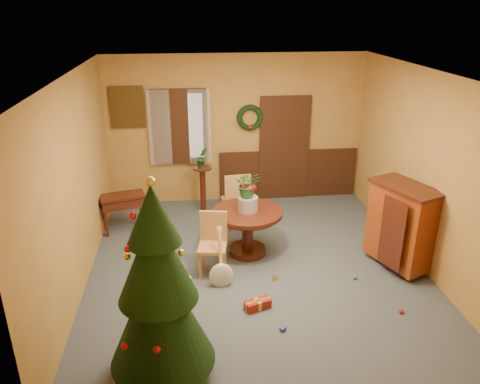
{
  "coord_description": "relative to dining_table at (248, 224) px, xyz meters",
  "views": [
    {
      "loc": [
        -0.95,
        -6.11,
        3.78
      ],
      "look_at": [
        -0.2,
        0.4,
        1.1
      ],
      "focal_mm": 35.0,
      "sensor_mm": 36.0,
      "label": 1
    }
  ],
  "objects": [
    {
      "name": "gift_c",
      "position": [
        -1.5,
        -2.04,
        -0.46
      ],
      "size": [
        0.31,
        0.32,
        0.14
      ],
      "color": "brown",
      "rests_on": "floor"
    },
    {
      "name": "toy_c",
      "position": [
        -0.2,
        -1.44,
        -0.5
      ],
      "size": [
        0.09,
        0.09,
        0.05
      ],
      "primitive_type": "cube",
      "rotation": [
        0.0,
        0.0,
        0.83
      ],
      "color": "yellow",
      "rests_on": "floor"
    },
    {
      "name": "plant_stand",
      "position": [
        -0.64,
        1.7,
        0.04
      ],
      "size": [
        0.35,
        0.35,
        0.91
      ],
      "color": "black",
      "rests_on": "floor"
    },
    {
      "name": "guitar",
      "position": [
        -0.49,
        -0.88,
        -0.12
      ],
      "size": [
        0.43,
        0.58,
        0.8
      ],
      "primitive_type": null,
      "rotation": [
        -0.49,
        0.0,
        -0.16
      ],
      "color": "beige",
      "rests_on": "floor"
    },
    {
      "name": "centerpiece_plant",
      "position": [
        0.0,
        -0.0,
        0.67
      ],
      "size": [
        0.39,
        0.33,
        0.43
      ],
      "primitive_type": "imported",
      "color": "#1E4C23",
      "rests_on": "urn"
    },
    {
      "name": "gift_a",
      "position": [
        -1.63,
        -2.65,
        -0.45
      ],
      "size": [
        0.34,
        0.31,
        0.15
      ],
      "color": "brown",
      "rests_on": "floor"
    },
    {
      "name": "toy_b",
      "position": [
        1.46,
        -0.94,
        -0.5
      ],
      "size": [
        0.06,
        0.06,
        0.06
      ],
      "primitive_type": "sphere",
      "color": "green",
      "rests_on": "floor"
    },
    {
      "name": "room_envelope",
      "position": [
        0.28,
        2.25,
        0.59
      ],
      "size": [
        5.5,
        5.5,
        5.5
      ],
      "color": "#373F50",
      "rests_on": "ground"
    },
    {
      "name": "dining_table",
      "position": [
        0.0,
        0.0,
        0.0
      ],
      "size": [
        1.09,
        1.09,
        0.75
      ],
      "color": "black",
      "rests_on": "floor"
    },
    {
      "name": "sideboard",
      "position": [
        2.23,
        -0.64,
        0.18
      ],
      "size": [
        0.89,
        1.16,
        1.32
      ],
      "color": "#5C180A",
      "rests_on": "floor"
    },
    {
      "name": "stand_plant",
      "position": [
        -0.64,
        1.7,
        0.57
      ],
      "size": [
        0.25,
        0.22,
        0.38
      ],
      "primitive_type": "imported",
      "rotation": [
        0.0,
        0.0,
        0.3
      ],
      "color": "#19471E",
      "rests_on": "plant_stand"
    },
    {
      "name": "toy_e",
      "position": [
        0.3,
        -0.82,
        -0.5
      ],
      "size": [
        0.09,
        0.07,
        0.05
      ],
      "primitive_type": "cube",
      "rotation": [
        0.0,
        0.0,
        0.3
      ],
      "color": "gold",
      "rests_on": "floor"
    },
    {
      "name": "christmas_tree",
      "position": [
        -1.24,
        -2.52,
        0.57
      ],
      "size": [
        1.12,
        1.12,
        2.3
      ],
      "color": "#382111",
      "rests_on": "floor"
    },
    {
      "name": "gift_b",
      "position": [
        -0.88,
        -2.33,
        -0.42
      ],
      "size": [
        0.28,
        0.28,
        0.22
      ],
      "color": "maroon",
      "rests_on": "floor"
    },
    {
      "name": "urn",
      "position": [
        0.0,
        -0.0,
        0.34
      ],
      "size": [
        0.32,
        0.32,
        0.23
      ],
      "primitive_type": "cylinder",
      "color": "slate",
      "rests_on": "dining_table"
    },
    {
      "name": "chair_far",
      "position": [
        -0.08,
        0.93,
        0.04
      ],
      "size": [
        0.5,
        0.5,
        1.05
      ],
      "color": "#A36F41",
      "rests_on": "floor"
    },
    {
      "name": "chair_near",
      "position": [
        -0.58,
        -0.46,
        -0.02
      ],
      "size": [
        0.47,
        0.47,
        0.94
      ],
      "color": "#A36F41",
      "rests_on": "floor"
    },
    {
      "name": "toy_d",
      "position": [
        1.79,
        -1.8,
        -0.5
      ],
      "size": [
        0.06,
        0.06,
        0.06
      ],
      "primitive_type": "sphere",
      "color": "red",
      "rests_on": "floor"
    },
    {
      "name": "writing_desk",
      "position": [
        -2.05,
        1.07,
        -0.02
      ],
      "size": [
        0.83,
        0.57,
        0.68
      ],
      "color": "black",
      "rests_on": "floor"
    },
    {
      "name": "toy_a",
      "position": [
        0.19,
        -1.96,
        -0.5
      ],
      "size": [
        0.09,
        0.09,
        0.05
      ],
      "primitive_type": "cube",
      "rotation": [
        0.0,
        0.0,
        0.74
      ],
      "color": "#2539A4",
      "rests_on": "floor"
    },
    {
      "name": "gift_d",
      "position": [
        -0.05,
        -1.47,
        -0.46
      ],
      "size": [
        0.38,
        0.25,
        0.13
      ],
      "color": "maroon",
      "rests_on": "floor"
    }
  ]
}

